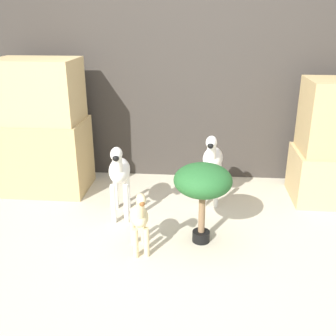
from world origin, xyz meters
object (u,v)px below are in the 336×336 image
(zebra_left, at_px, (119,172))
(potted_palm_front, at_px, (203,183))
(zebra_right, at_px, (212,160))
(giraffe_figurine, at_px, (139,218))

(zebra_left, xyz_separation_m, potted_palm_front, (0.67, -0.32, 0.07))
(zebra_right, xyz_separation_m, giraffe_figurine, (-0.52, -0.86, -0.13))
(zebra_right, distance_m, zebra_left, 0.83)
(zebra_right, distance_m, giraffe_figurine, 1.01)
(zebra_left, height_order, giraffe_figurine, zebra_left)
(zebra_right, relative_size, zebra_left, 1.00)
(zebra_right, bearing_deg, giraffe_figurine, -120.96)
(zebra_right, distance_m, potted_palm_front, 0.69)
(giraffe_figurine, xyz_separation_m, potted_palm_front, (0.43, 0.18, 0.21))
(zebra_right, bearing_deg, potted_palm_front, -96.96)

